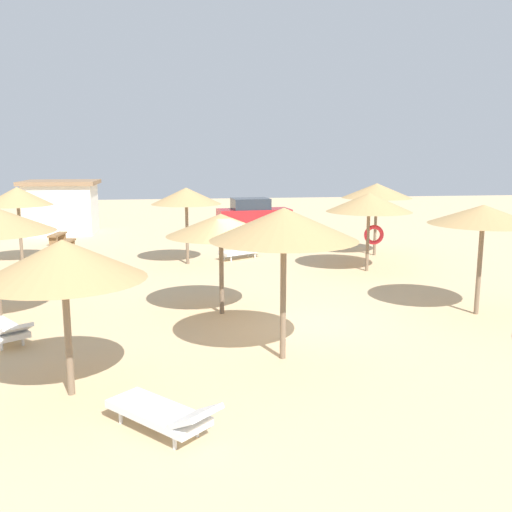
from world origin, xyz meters
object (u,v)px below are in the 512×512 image
Objects in this scene: lounger_1 at (164,413)px; beach_cabana at (62,207)px; parasol_7 at (17,196)px; parasol_9 at (377,191)px; lounger_3 at (4,329)px; parasol_5 at (369,203)px; parasol_1 at (63,260)px; parasol_6 at (483,215)px; parasol_4 at (284,225)px; bench_0 at (66,244)px; parked_car at (253,214)px; bench_1 at (57,237)px; lounger_2 at (242,251)px; bench_2 at (304,232)px; parasol_8 at (221,225)px; parasol_2 at (186,196)px.

beach_cabana is (-5.62, 22.25, 1.10)m from lounger_1.
parasol_9 reaches higher than parasol_7.
parasol_5 is at bearing 30.36° from lounger_3.
parasol_1 is 0.96× the size of parasol_6.
parasol_4 is at bearing -17.28° from lounger_3.
parasol_7 is (-13.46, 8.81, -0.03)m from parasol_6.
parasol_9 reaches higher than lounger_1.
lounger_1 is 1.19× the size of bench_0.
beach_cabana is (-4.02, 20.67, -0.95)m from parasol_1.
parasol_7 is 0.77× the size of beach_cabana.
parked_car is at bearing 40.19° from parasol_7.
lounger_1 is 19.23m from bench_1.
parasol_7 is 1.88× the size of bench_0.
parasol_9 is 1.60× the size of lounger_1.
parasol_5 is 12.92m from lounger_1.
lounger_2 reaches higher than bench_2.
parasol_4 is at bearing -96.42° from parked_car.
bench_2 is at bearing -17.33° from beach_cabana.
parasol_6 is at bearing -33.20° from parasol_7.
parasol_6 is 18.88m from bench_1.
parasol_6 is at bearing 22.97° from parasol_4.
lounger_2 is 1.27× the size of bench_0.
lounger_3 is 0.52× the size of beach_cabana.
parasol_4 reaches higher than parasol_8.
parked_car is (2.22, 19.70, -1.91)m from parasol_4.
parasol_9 reaches higher than parasol_1.
parasol_2 is at bearing 160.63° from parasol_5.
parasol_6 is (0.95, -5.60, 0.15)m from parasol_5.
beach_cabana is at bearing 134.80° from lounger_2.
beach_cabana is at bearing 101.72° from bench_0.
bench_1 is at bearing 134.23° from parasol_6.
bench_0 is at bearing 137.83° from parasol_6.
bench_1 is 0.37× the size of parked_car.
parasol_9 is at bearing -0.73° from lounger_2.
bench_2 is (10.89, 2.25, 0.00)m from bench_0.
parasol_5 is at bearing -86.81° from bench_2.
bench_2 is 12.76m from beach_cabana.
parasol_7 is at bearing 125.19° from parasol_4.
beach_cabana is at bearing 101.01° from parasol_1.
parasol_9 reaches higher than parasol_6.
bench_1 is (-12.13, 7.84, -2.08)m from parasol_5.
parasol_4 is 19.92m from parked_car.
bench_1 is 11.69m from bench_2.
parasol_2 is at bearing -136.45° from bench_2.
parasol_7 reaches higher than beach_cabana.
parasol_7 is 1.88× the size of bench_1.
parasol_7 reaches higher than parasol_2.
bench_1 is (-3.57, 16.95, -2.01)m from parasol_1.
lounger_1 is 0.94× the size of lounger_2.
parasol_9 is at bearing 61.18° from parasol_4.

